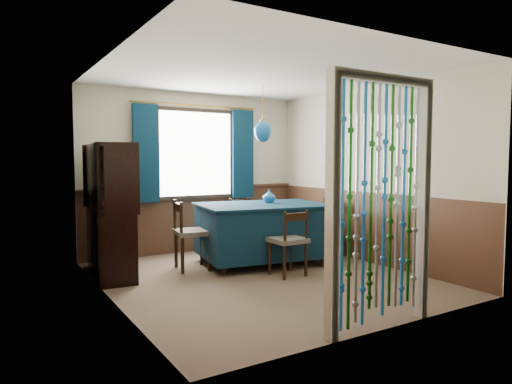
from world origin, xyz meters
TOP-DOWN VIEW (x-y plane):
  - floor at (0.00, 0.00)m, footprint 4.00×4.00m
  - ceiling at (0.00, 0.00)m, footprint 4.00×4.00m
  - wall_back at (0.00, 2.00)m, footprint 3.60×0.00m
  - wall_front at (0.00, -2.00)m, footprint 3.60×0.00m
  - wall_left at (-1.80, 0.00)m, footprint 0.00×4.00m
  - wall_right at (1.80, 0.00)m, footprint 0.00×4.00m
  - wainscot_back at (0.00, 1.99)m, footprint 3.60×0.00m
  - wainscot_front at (0.00, -1.99)m, footprint 3.60×0.00m
  - wainscot_left at (-1.79, 0.00)m, footprint 0.00×4.00m
  - wainscot_right at (1.79, 0.00)m, footprint 0.00×4.00m
  - window at (0.00, 1.95)m, footprint 1.32×0.12m
  - doorway at (0.00, -1.94)m, footprint 1.16×0.12m
  - dining_table at (0.44, 0.67)m, footprint 1.91×1.47m
  - chair_near at (0.36, -0.09)m, footprint 0.42×0.41m
  - chair_far at (0.57, 1.41)m, footprint 0.44×0.42m
  - chair_left at (-0.57, 0.87)m, footprint 0.50×0.52m
  - chair_right at (1.47, 0.53)m, footprint 0.45×0.47m
  - sideboard at (-1.56, 1.10)m, footprint 0.56×1.30m
  - pendant_lamp at (0.44, 0.67)m, footprint 0.24×0.24m
  - vase_table at (0.62, 0.78)m, footprint 0.19×0.19m
  - bowl_shelf at (-1.50, 0.82)m, footprint 0.20×0.20m
  - vase_sideboard at (-1.50, 1.37)m, footprint 0.18×0.18m

SIDE VIEW (x-z plane):
  - floor at x=0.00m, z-range 0.00..0.00m
  - chair_near at x=0.36m, z-range 0.03..0.87m
  - chair_far at x=0.57m, z-range 0.03..0.89m
  - chair_right at x=1.47m, z-range 0.03..0.92m
  - dining_table at x=0.44m, z-range 0.06..0.90m
  - chair_left at x=-0.57m, z-range 0.03..0.95m
  - wainscot_back at x=0.00m, z-range -1.30..2.30m
  - wainscot_front at x=0.00m, z-range -1.30..2.30m
  - wainscot_left at x=-1.79m, z-range -1.50..2.50m
  - wainscot_right at x=1.79m, z-range -1.50..2.50m
  - sideboard at x=-1.56m, z-range -0.25..1.41m
  - vase_sideboard at x=-1.50m, z-range 0.83..1.01m
  - vase_table at x=0.62m, z-range 0.84..1.02m
  - doorway at x=0.00m, z-range -0.04..2.14m
  - bowl_shelf at x=-1.50m, z-range 1.13..1.18m
  - wall_back at x=0.00m, z-range -0.55..3.05m
  - wall_front at x=0.00m, z-range -0.55..3.05m
  - wall_left at x=-1.80m, z-range -0.75..3.25m
  - wall_right at x=1.80m, z-range -0.75..3.25m
  - window at x=0.00m, z-range 0.84..2.26m
  - pendant_lamp at x=0.44m, z-range 1.46..2.25m
  - ceiling at x=0.00m, z-range 2.50..2.50m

